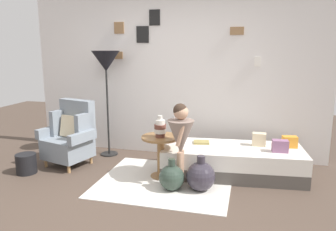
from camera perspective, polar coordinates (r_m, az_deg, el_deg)
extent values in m
plane|color=#4C3D33|center=(3.83, -5.92, -15.32)|extent=(12.00, 12.00, 0.00)
cube|color=silver|center=(5.30, 1.12, 7.00)|extent=(4.80, 0.10, 2.60)
cube|color=olive|center=(5.52, -8.57, 14.97)|extent=(0.17, 0.02, 0.18)
cube|color=gray|center=(5.52, -8.58, 14.97)|extent=(0.13, 0.01, 0.14)
cube|color=olive|center=(5.10, 12.00, 14.33)|extent=(0.20, 0.02, 0.12)
cube|color=slate|center=(5.09, 12.00, 14.33)|extent=(0.16, 0.01, 0.09)
cube|color=olive|center=(5.53, -8.98, 10.40)|extent=(0.21, 0.02, 0.12)
cube|color=silver|center=(5.53, -9.00, 10.40)|extent=(0.16, 0.01, 0.09)
cube|color=black|center=(5.37, -4.46, 13.98)|extent=(0.20, 0.02, 0.26)
cube|color=#5D5D5D|center=(5.37, -4.48, 13.99)|extent=(0.16, 0.01, 0.20)
cube|color=black|center=(5.33, -2.36, 16.81)|extent=(0.17, 0.02, 0.24)
cube|color=#97978D|center=(5.32, -2.37, 16.81)|extent=(0.14, 0.01, 0.19)
cube|color=white|center=(5.09, 15.44, 9.13)|extent=(0.09, 0.02, 0.14)
cube|color=gray|center=(5.09, 15.44, 9.13)|extent=(0.07, 0.01, 0.11)
cube|color=silver|center=(4.40, -0.51, -11.45)|extent=(1.72, 1.49, 0.01)
cylinder|color=tan|center=(5.22, -20.64, -7.78)|extent=(0.04, 0.04, 0.12)
cylinder|color=tan|center=(4.88, -17.00, -8.92)|extent=(0.04, 0.04, 0.12)
cylinder|color=tan|center=(5.50, -17.04, -6.56)|extent=(0.04, 0.04, 0.12)
cylinder|color=tan|center=(5.17, -13.36, -7.52)|extent=(0.04, 0.04, 0.12)
cube|color=gray|center=(5.12, -17.16, -5.45)|extent=(0.73, 0.70, 0.30)
cube|color=gray|center=(5.17, -15.59, -0.33)|extent=(0.62, 0.30, 0.55)
cube|color=gray|center=(5.29, -18.54, -1.17)|extent=(0.16, 0.32, 0.39)
cube|color=gray|center=(4.92, -14.50, -1.87)|extent=(0.16, 0.32, 0.39)
cube|color=gray|center=(5.29, -19.91, -2.61)|extent=(0.22, 0.51, 0.14)
cube|color=gray|center=(4.82, -14.80, -3.67)|extent=(0.22, 0.51, 0.14)
cube|color=beige|center=(5.11, -16.57, -1.86)|extent=(0.39, 0.25, 0.33)
cube|color=#4C4742|center=(4.68, 11.11, -9.10)|extent=(1.97, 0.98, 0.18)
cube|color=silver|center=(4.62, 11.21, -6.78)|extent=(1.97, 0.98, 0.22)
cube|color=orange|center=(4.77, 20.56, -4.35)|extent=(0.21, 0.15, 0.16)
cube|color=gray|center=(4.52, 19.07, -5.09)|extent=(0.21, 0.14, 0.16)
cube|color=beige|center=(4.71, 15.68, -4.06)|extent=(0.18, 0.12, 0.18)
cylinder|color=olive|center=(4.56, -1.25, -10.55)|extent=(0.29, 0.29, 0.02)
cylinder|color=olive|center=(4.46, -1.26, -7.30)|extent=(0.10, 0.10, 0.53)
cylinder|color=olive|center=(4.38, -1.28, -3.86)|extent=(0.52, 0.52, 0.03)
cylinder|color=brown|center=(4.33, -1.38, -3.45)|extent=(0.13, 0.13, 0.06)
cylinder|color=silver|center=(4.31, -1.38, -2.69)|extent=(0.16, 0.16, 0.06)
cylinder|color=brown|center=(4.30, -1.39, -1.93)|extent=(0.16, 0.16, 0.06)
cylinder|color=silver|center=(4.28, -1.39, -1.17)|extent=(0.13, 0.13, 0.06)
cylinder|color=silver|center=(4.27, -1.40, -0.39)|extent=(0.06, 0.06, 0.06)
cylinder|color=black|center=(5.54, -10.25, -6.62)|extent=(0.28, 0.28, 0.02)
cylinder|color=black|center=(5.34, -10.56, 1.64)|extent=(0.03, 0.03, 1.60)
cone|color=black|center=(5.27, -10.86, 9.35)|extent=(0.44, 0.44, 0.32)
cylinder|color=tan|center=(4.18, 2.07, -9.47)|extent=(0.07, 0.07, 0.46)
cylinder|color=tan|center=(4.27, 2.33, -9.00)|extent=(0.07, 0.07, 0.46)
cone|color=gray|center=(4.09, 2.25, -3.82)|extent=(0.34, 0.34, 0.43)
cylinder|color=gray|center=(4.06, 2.27, -1.85)|extent=(0.17, 0.17, 0.17)
cylinder|color=tan|center=(3.96, 2.21, -3.43)|extent=(0.12, 0.05, 0.29)
cylinder|color=tan|center=(4.19, 2.84, -2.59)|extent=(0.12, 0.05, 0.29)
sphere|color=tan|center=(4.02, 2.29, 0.57)|extent=(0.18, 0.18, 0.18)
sphere|color=#38281E|center=(4.02, 2.15, 0.90)|extent=(0.18, 0.18, 0.18)
cube|color=#9D8D4D|center=(4.70, 5.88, -4.68)|extent=(0.25, 0.20, 0.03)
sphere|color=#2D3D33|center=(4.11, 0.65, -10.85)|extent=(0.32, 0.32, 0.32)
cylinder|color=#2D3D33|center=(4.03, 0.65, -8.22)|extent=(0.09, 0.09, 0.09)
sphere|color=#332D38|center=(4.11, 5.75, -10.58)|extent=(0.36, 0.36, 0.36)
cylinder|color=#332D38|center=(4.03, 5.81, -7.66)|extent=(0.10, 0.10, 0.09)
cylinder|color=black|center=(5.05, -23.61, -7.74)|extent=(0.28, 0.28, 0.28)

